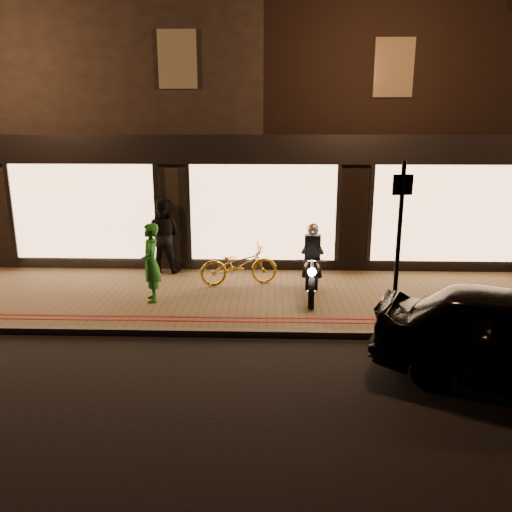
# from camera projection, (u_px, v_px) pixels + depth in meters

# --- Properties ---
(ground) EXTENTS (90.00, 90.00, 0.00)m
(ground) POSITION_uv_depth(u_px,v_px,m) (258.00, 337.00, 8.96)
(ground) COLOR black
(ground) RESTS_ON ground
(sidewalk) EXTENTS (50.00, 4.00, 0.12)m
(sidewalk) POSITION_uv_depth(u_px,v_px,m) (261.00, 298.00, 10.88)
(sidewalk) COLOR brown
(sidewalk) RESTS_ON ground
(kerb_stone) EXTENTS (50.00, 0.14, 0.12)m
(kerb_stone) POSITION_uv_depth(u_px,v_px,m) (258.00, 333.00, 9.00)
(kerb_stone) COLOR #59544C
(kerb_stone) RESTS_ON ground
(red_kerb_lines) EXTENTS (50.00, 0.26, 0.01)m
(red_kerb_lines) POSITION_uv_depth(u_px,v_px,m) (259.00, 320.00, 9.47)
(red_kerb_lines) COLOR maroon
(red_kerb_lines) RESTS_ON sidewalk
(building_row) EXTENTS (48.00, 10.11, 8.50)m
(building_row) POSITION_uv_depth(u_px,v_px,m) (266.00, 110.00, 16.61)
(building_row) COLOR black
(building_row) RESTS_ON ground
(motorcycle) EXTENTS (0.60, 1.94, 1.59)m
(motorcycle) POSITION_uv_depth(u_px,v_px,m) (312.00, 269.00, 10.62)
(motorcycle) COLOR black
(motorcycle) RESTS_ON sidewalk
(sign_post) EXTENTS (0.35, 0.09, 3.00)m
(sign_post) POSITION_uv_depth(u_px,v_px,m) (399.00, 238.00, 8.68)
(sign_post) COLOR black
(sign_post) RESTS_ON sidewalk
(bicycle_gold) EXTENTS (1.89, 1.02, 0.94)m
(bicycle_gold) POSITION_uv_depth(u_px,v_px,m) (239.00, 265.00, 11.50)
(bicycle_gold) COLOR gold
(bicycle_gold) RESTS_ON sidewalk
(person_green) EXTENTS (0.54, 0.69, 1.66)m
(person_green) POSITION_uv_depth(u_px,v_px,m) (151.00, 263.00, 10.32)
(person_green) COLOR #207925
(person_green) RESTS_ON sidewalk
(person_dark) EXTENTS (1.03, 0.87, 1.87)m
(person_dark) POSITION_uv_depth(u_px,v_px,m) (163.00, 235.00, 12.46)
(person_dark) COLOR black
(person_dark) RESTS_ON sidewalk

